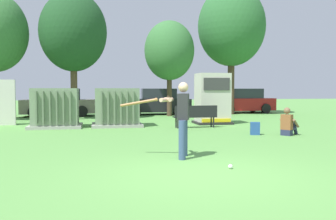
{
  "coord_description": "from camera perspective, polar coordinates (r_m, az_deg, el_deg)",
  "views": [
    {
      "loc": [
        -1.89,
        -6.43,
        1.58
      ],
      "look_at": [
        0.0,
        3.5,
        1.0
      ],
      "focal_mm": 38.86,
      "sensor_mm": 36.0,
      "label": 1
    }
  ],
  "objects": [
    {
      "name": "tree_right",
      "position": [
        23.57,
        9.93,
        12.76
      ],
      "size": [
        4.18,
        4.18,
        7.99
      ],
      "color": "#4C3828",
      "rests_on": "ground"
    },
    {
      "name": "backpack",
      "position": [
        12.96,
        13.49,
        -2.86
      ],
      "size": [
        0.37,
        0.34,
        0.44
      ],
      "color": "#264C8C",
      "rests_on": "ground"
    },
    {
      "name": "tree_center_right",
      "position": [
        21.48,
        0.22,
        9.27
      ],
      "size": [
        2.91,
        2.91,
        5.57
      ],
      "color": "#4C3828",
      "rests_on": "ground"
    },
    {
      "name": "parked_car_right_of_center",
      "position": [
        22.71,
        -1.8,
        1.19
      ],
      "size": [
        4.28,
        2.07,
        1.62
      ],
      "color": "black",
      "rests_on": "ground"
    },
    {
      "name": "sports_ball",
      "position": [
        7.4,
        9.76,
        -8.73
      ],
      "size": [
        0.09,
        0.09,
        0.09
      ],
      "primitive_type": "sphere",
      "color": "white",
      "rests_on": "ground"
    },
    {
      "name": "transformer_west",
      "position": [
        15.64,
        -17.23,
        0.23
      ],
      "size": [
        2.1,
        1.7,
        1.62
      ],
      "color": "#9E9B93",
      "rests_on": "ground"
    },
    {
      "name": "transformer_mid_west",
      "position": [
        15.61,
        -8.04,
        0.34
      ],
      "size": [
        2.1,
        1.7,
        1.62
      ],
      "color": "#9E9B93",
      "rests_on": "ground"
    },
    {
      "name": "park_bench",
      "position": [
        14.9,
        4.32,
        -0.75
      ],
      "size": [
        1.82,
        0.48,
        0.92
      ],
      "color": "black",
      "rests_on": "ground"
    },
    {
      "name": "generator_enclosure",
      "position": [
        16.73,
        6.97,
        1.74
      ],
      "size": [
        1.6,
        1.4,
        2.3
      ],
      "color": "#262626",
      "rests_on": "ground"
    },
    {
      "name": "parked_car_left_of_center",
      "position": [
        22.15,
        -16.62,
        1.0
      ],
      "size": [
        4.27,
        2.07,
        1.62
      ],
      "color": "gray",
      "rests_on": "ground"
    },
    {
      "name": "batter",
      "position": [
        8.34,
        2.02,
        -0.88
      ],
      "size": [
        1.59,
        0.81,
        1.74
      ],
      "color": "#384C75",
      "rests_on": "ground"
    },
    {
      "name": "ground_plane",
      "position": [
        6.89,
        5.52,
        -9.99
      ],
      "size": [
        96.0,
        96.0,
        0.0
      ],
      "primitive_type": "plane",
      "color": "#5B9947"
    },
    {
      "name": "tree_center_left",
      "position": [
        19.88,
        -14.65,
        11.72
      ],
      "size": [
        3.46,
        3.46,
        6.61
      ],
      "color": "brown",
      "rests_on": "ground"
    },
    {
      "name": "parked_car_rightmost",
      "position": [
        24.71,
        11.56,
        1.3
      ],
      "size": [
        4.34,
        2.22,
        1.62
      ],
      "color": "maroon",
      "rests_on": "ground"
    },
    {
      "name": "seated_spectator",
      "position": [
        13.13,
        18.31,
        -2.14
      ],
      "size": [
        0.77,
        0.69,
        0.96
      ],
      "color": "#282D4C",
      "rests_on": "ground"
    }
  ]
}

